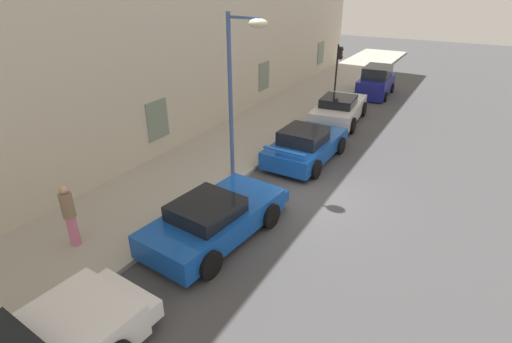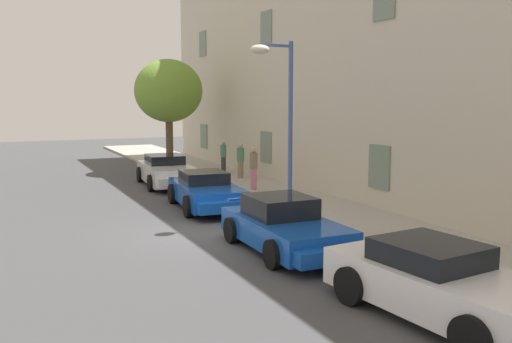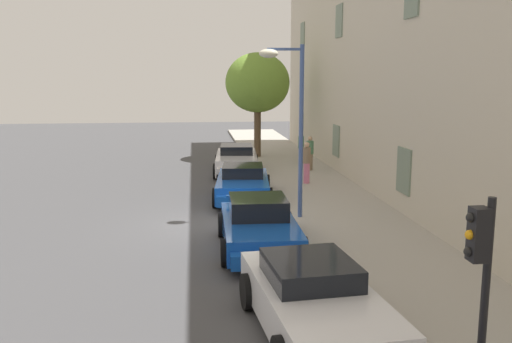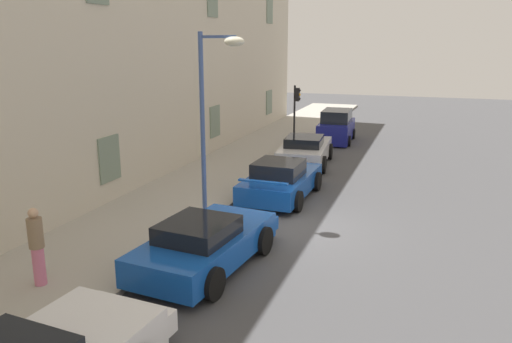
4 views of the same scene
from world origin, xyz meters
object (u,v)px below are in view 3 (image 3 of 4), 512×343
object	(u,v)px
pedestrian_bystander	(307,162)
street_lamp	(288,99)
sportscar_yellow_flank	(243,185)
traffic_light	(480,276)
pedestrian_admiring	(301,147)
tree_midblock	(258,83)
sportscar_red_lead	(237,161)
pedestrian_strolling	(310,153)
sportscar_tail_end	(318,307)
sportscar_white_middle	(260,228)

from	to	relation	value
pedestrian_bystander	street_lamp	bearing A→B (deg)	-17.97
sportscar_yellow_flank	traffic_light	xyz separation A→B (m)	(14.23, 1.59, 1.66)
sportscar_yellow_flank	pedestrian_admiring	xyz separation A→B (m)	(-7.72, 3.77, 0.40)
sportscar_yellow_flank	tree_midblock	distance (m)	11.35
sportscar_red_lead	pedestrian_bystander	size ratio (longest dim) A/B	2.91
pedestrian_strolling	sportscar_tail_end	bearing A→B (deg)	-11.63
sportscar_tail_end	pedestrian_admiring	world-z (taller)	pedestrian_admiring
sportscar_red_lead	sportscar_tail_end	size ratio (longest dim) A/B	1.04
tree_midblock	street_lamp	xyz separation A→B (m)	(13.76, -0.66, -0.35)
traffic_light	sportscar_yellow_flank	bearing A→B (deg)	-173.61
sportscar_white_middle	traffic_light	world-z (taller)	traffic_light
traffic_light	pedestrian_bystander	xyz separation A→B (m)	(-16.65, 1.37, -1.21)
sportscar_yellow_flank	sportscar_white_middle	xyz separation A→B (m)	(6.07, -0.09, 0.01)
sportscar_yellow_flank	tree_midblock	bearing A→B (deg)	170.32
traffic_light	pedestrian_strolling	bearing A→B (deg)	173.68
sportscar_red_lead	sportscar_yellow_flank	xyz separation A→B (m)	(5.70, -0.22, -0.02)
street_lamp	pedestrian_strolling	xyz separation A→B (m)	(-8.82, 2.65, -2.96)
sportscar_yellow_flank	street_lamp	size ratio (longest dim) A/B	0.87
street_lamp	sportscar_white_middle	bearing A→B (deg)	-23.31
street_lamp	pedestrian_strolling	distance (m)	9.67
sportscar_white_middle	pedestrian_strolling	bearing A→B (deg)	161.62
sportscar_yellow_flank	street_lamp	xyz separation A→B (m)	(3.18, 1.15, 3.34)
sportscar_yellow_flank	sportscar_tail_end	distance (m)	11.23
tree_midblock	pedestrian_bystander	xyz separation A→B (m)	(8.17, 1.16, -3.24)
sportscar_tail_end	pedestrian_bystander	bearing A→B (deg)	169.05
pedestrian_bystander	sportscar_red_lead	bearing A→B (deg)	-140.12
street_lamp	pedestrian_admiring	xyz separation A→B (m)	(-10.90, 2.62, -2.94)
tree_midblock	pedestrian_bystander	size ratio (longest dim) A/B	3.31
sportscar_tail_end	pedestrian_bystander	world-z (taller)	pedestrian_bystander
sportscar_red_lead	street_lamp	world-z (taller)	street_lamp
traffic_light	street_lamp	bearing A→B (deg)	-177.70
sportscar_yellow_flank	tree_midblock	size ratio (longest dim) A/B	0.82
sportscar_red_lead	street_lamp	distance (m)	9.53
tree_midblock	pedestrian_admiring	xyz separation A→B (m)	(2.86, 1.96, -3.29)
sportscar_red_lead	sportscar_yellow_flank	bearing A→B (deg)	-2.19
pedestrian_admiring	pedestrian_bystander	distance (m)	5.37
pedestrian_strolling	pedestrian_admiring	bearing A→B (deg)	-179.26
sportscar_white_middle	tree_midblock	xyz separation A→B (m)	(-16.65, 1.90, 3.69)
sportscar_red_lead	pedestrian_bystander	xyz separation A→B (m)	(3.29, 2.75, 0.43)
traffic_light	pedestrian_admiring	bearing A→B (deg)	174.34
street_lamp	pedestrian_strolling	bearing A→B (deg)	163.30
street_lamp	pedestrian_bystander	xyz separation A→B (m)	(-5.59, 1.81, -2.89)
sportscar_white_middle	pedestrian_admiring	xyz separation A→B (m)	(-13.79, 3.86, 0.40)
pedestrian_bystander	sportscar_tail_end	bearing A→B (deg)	-10.95
sportscar_red_lead	sportscar_tail_end	bearing A→B (deg)	0.36
sportscar_tail_end	tree_midblock	world-z (taller)	tree_midblock
sportscar_tail_end	street_lamp	bearing A→B (deg)	174.15
sportscar_red_lead	street_lamp	xyz separation A→B (m)	(8.88, 0.93, 3.33)
sportscar_white_middle	traffic_light	size ratio (longest dim) A/B	1.47
sportscar_white_middle	pedestrian_strolling	xyz separation A→B (m)	(-11.71, 3.89, 0.38)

